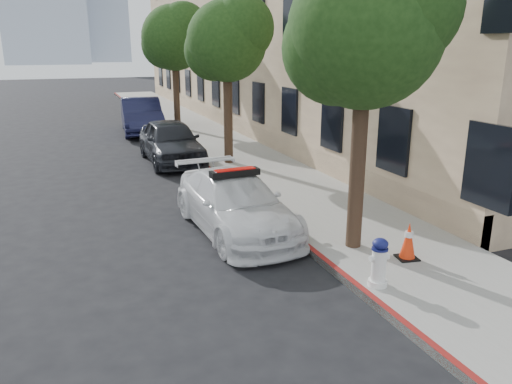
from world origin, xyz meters
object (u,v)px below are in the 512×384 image
Objects in this scene: parked_car_far at (141,116)px; parked_car_mid at (171,141)px; police_car at (235,203)px; fire_hydrant at (379,263)px; traffic_cone at (408,241)px.

parked_car_mid is at bearing -85.54° from parked_car_far.
police_car is 5.35× the size of fire_hydrant.
fire_hydrant is (1.15, -11.00, -0.20)m from parked_car_mid.
parked_car_far is at bearing 86.73° from police_car.
parked_car_mid is 10.52m from traffic_cone.
police_car is at bearing 129.42° from traffic_cone.
parked_car_mid reaches higher than traffic_cone.
parked_car_far is at bearing 97.72° from traffic_cone.
police_car is 7.34m from parked_car_mid.
parked_car_mid is 5.31× the size of fire_hydrant.
fire_hydrant is 1.37m from traffic_cone.
police_car is at bearing -91.12° from parked_car_mid.
fire_hydrant is at bearing -84.37° from parked_car_mid.
parked_car_far is at bearing 97.25° from fire_hydrant.
parked_car_mid reaches higher than police_car.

